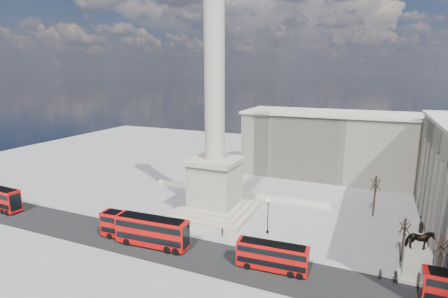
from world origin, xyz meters
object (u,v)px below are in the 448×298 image
at_px(red_bus_a, 132,227).
at_px(victorian_lamp, 268,213).
at_px(pedestrian_walking, 380,275).
at_px(pedestrian_standing, 395,277).
at_px(red_bus_c, 273,256).
at_px(equestrian_statue, 417,260).
at_px(pedestrian_crossing, 222,232).
at_px(red_bus_b, 152,231).
at_px(nelsons_column, 215,147).

xyz_separation_m(red_bus_a, victorian_lamp, (19.16, 10.98, 1.29)).
distance_m(pedestrian_walking, pedestrian_standing, 1.67).
height_order(red_bus_c, equestrian_statue, equestrian_statue).
xyz_separation_m(pedestrian_standing, pedestrian_crossing, (-25.38, 3.35, -0.12)).
height_order(red_bus_a, pedestrian_standing, red_bus_a).
distance_m(red_bus_b, pedestrian_crossing, 11.35).
bearing_deg(red_bus_a, equestrian_statue, 5.77).
xyz_separation_m(red_bus_c, pedestrian_standing, (15.09, 3.14, -1.17)).
bearing_deg(pedestrian_walking, pedestrian_standing, -18.92).
bearing_deg(pedestrian_crossing, equestrian_statue, -135.07).
bearing_deg(pedestrian_crossing, nelsons_column, -10.17).
relative_size(nelsons_column, victorian_lamp, 8.26).
bearing_deg(pedestrian_walking, victorian_lamp, 137.82).
bearing_deg(pedestrian_standing, red_bus_b, -18.73).
bearing_deg(victorian_lamp, equestrian_statue, -14.59).
bearing_deg(equestrian_statue, pedestrian_standing, -142.69).
xyz_separation_m(nelsons_column, red_bus_b, (-3.42, -15.50, -10.44)).
relative_size(red_bus_a, pedestrian_walking, 6.88).
xyz_separation_m(red_bus_c, victorian_lamp, (-3.82, 10.55, 1.51)).
bearing_deg(pedestrian_standing, victorian_lamp, -46.88).
xyz_separation_m(red_bus_b, pedestrian_crossing, (8.48, 7.34, -1.73)).
relative_size(red_bus_a, red_bus_c, 1.10).
relative_size(equestrian_statue, pedestrian_crossing, 5.43).
xyz_separation_m(red_bus_b, pedestrian_standing, (33.86, 4.00, -1.60)).
xyz_separation_m(red_bus_a, pedestrian_standing, (38.06, 3.57, -1.38)).
relative_size(red_bus_b, pedestrian_crossing, 7.83).
relative_size(nelsons_column, red_bus_a, 4.66).
bearing_deg(pedestrian_crossing, pedestrian_walking, -140.03).
distance_m(red_bus_a, equestrian_statue, 40.87).
height_order(nelsons_column, equestrian_statue, nelsons_column).
relative_size(red_bus_b, pedestrian_standing, 6.73).
relative_size(nelsons_column, pedestrian_standing, 28.45).
bearing_deg(nelsons_column, victorian_lamp, -19.51).
relative_size(nelsons_column, red_bus_b, 4.23).
height_order(red_bus_c, victorian_lamp, victorian_lamp).
relative_size(red_bus_c, pedestrian_standing, 5.56).
relative_size(victorian_lamp, pedestrian_standing, 3.44).
distance_m(victorian_lamp, equestrian_statue, 22.07).
xyz_separation_m(nelsons_column, equestrian_statue, (32.88, -9.64, -10.08)).
bearing_deg(red_bus_c, pedestrian_standing, 8.35).
bearing_deg(equestrian_statue, nelsons_column, 163.65).
bearing_deg(red_bus_c, pedestrian_crossing, 144.40).
xyz_separation_m(red_bus_a, equestrian_statue, (40.50, 5.42, 0.57)).
bearing_deg(pedestrian_crossing, red_bus_c, -164.22).
height_order(victorian_lamp, pedestrian_standing, victorian_lamp).
relative_size(victorian_lamp, pedestrian_walking, 3.88).
bearing_deg(pedestrian_crossing, red_bus_a, 76.57).
height_order(pedestrian_walking, pedestrian_standing, pedestrian_standing).
bearing_deg(nelsons_column, red_bus_a, -116.85).
height_order(red_bus_a, equestrian_statue, equestrian_statue).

